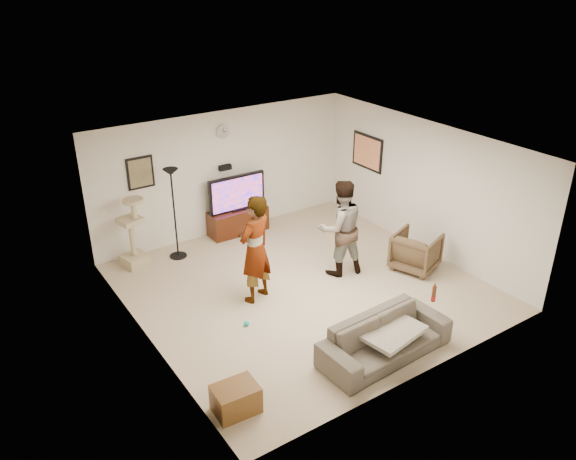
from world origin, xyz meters
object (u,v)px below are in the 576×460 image
cat_tree (132,233)px  person_right (340,228)px  person_left (255,249)px  beer_bottle (434,294)px  tv (237,193)px  tv_stand (238,221)px  floor_lamp (174,214)px  sofa (385,338)px  armchair (416,251)px  side_table (236,399)px

cat_tree → person_right: (2.95, -2.29, 0.22)m
cat_tree → person_left: size_ratio=0.72×
cat_tree → beer_bottle: bearing=-57.2°
tv → person_left: size_ratio=0.67×
tv_stand → tv: 0.62m
tv_stand → person_left: 2.64m
floor_lamp → person_right: 3.05m
person_right → floor_lamp: bearing=-32.9°
person_left → sofa: 2.50m
tv_stand → cat_tree: size_ratio=0.93×
tv_stand → armchair: 3.65m
tv → cat_tree: (-2.25, -0.15, -0.21)m
person_left → floor_lamp: bearing=-98.0°
person_right → person_left: bearing=9.5°
floor_lamp → tv: bearing=11.0°
cat_tree → tv_stand: bearing=3.7°
side_table → floor_lamp: bearing=75.6°
person_left → beer_bottle: size_ratio=7.32×
sofa → floor_lamp: bearing=103.0°
floor_lamp → tv_stand: bearing=11.0°
tv_stand → armchair: bearing=-58.2°
floor_lamp → person_left: bearing=-77.0°
tv → armchair: size_ratio=1.61×
floor_lamp → person_right: bearing=-45.0°
person_left → beer_bottle: bearing=104.5°
cat_tree → person_left: bearing=-60.2°
side_table → armchair: bearing=16.9°
tv → floor_lamp: floor_lamp is taller
tv_stand → sofa: (-0.25, -4.67, 0.03)m
floor_lamp → person_right: person_right is taller
tv_stand → side_table: 5.13m
side_table → person_right: bearing=32.0°
floor_lamp → person_right: size_ratio=0.99×
tv_stand → sofa: bearing=-93.0°
cat_tree → floor_lamp: bearing=-9.8°
tv_stand → floor_lamp: size_ratio=0.70×
floor_lamp → cat_tree: (-0.79, 0.14, -0.21)m
person_right → sofa: person_right is taller
beer_bottle → floor_lamp: bearing=115.9°
sofa → beer_bottle: 1.00m
cat_tree → armchair: size_ratio=1.73×
tv_stand → side_table: size_ratio=2.21×
beer_bottle → tv_stand: bearing=98.1°
floor_lamp → beer_bottle: bearing=-64.1°
beer_bottle → side_table: bearing=176.3°
tv_stand → tv: bearing=0.0°
cat_tree → armchair: 5.13m
cat_tree → tv: bearing=3.7°
person_left → side_table: 2.71m
person_left → armchair: (2.91, -0.74, -0.57)m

